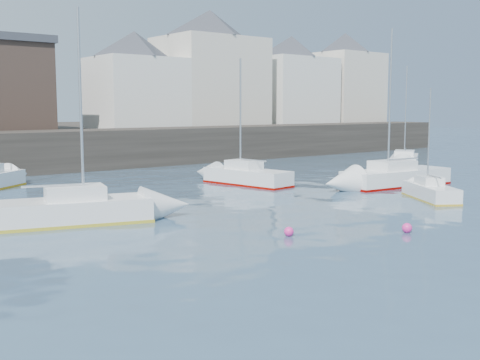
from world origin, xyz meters
TOP-DOWN VIEW (x-y plane):
  - quay_wall at (0.00, 35.00)m, footprint 90.00×5.00m
  - bldg_east_a at (20.00, 42.00)m, footprint 13.36×13.36m
  - bldg_east_b at (31.00, 41.50)m, footprint 11.88×11.88m
  - bldg_east_c at (40.00, 41.50)m, footprint 11.14×11.14m
  - bldg_east_d at (11.00, 41.50)m, footprint 11.14×11.14m
  - sailboat_b at (-7.13, 14.34)m, footprint 7.11×3.96m
  - sailboat_c at (10.13, 8.90)m, footprint 3.51×4.43m
  - sailboat_d at (13.24, 13.43)m, footprint 7.50×3.04m
  - sailboat_f at (6.57, 19.56)m, footprint 2.74×6.15m
  - sailboat_g at (24.45, 20.98)m, footprint 6.40×5.20m
  - buoy_near at (-1.66, 7.00)m, footprint 0.36×0.36m
  - buoy_mid at (2.30, 4.65)m, footprint 0.39×0.39m
  - buoy_far at (-4.47, 13.97)m, footprint 0.43×0.43m

SIDE VIEW (x-z plane):
  - buoy_near at x=-1.66m, z-range -0.18..0.18m
  - buoy_mid at x=2.30m, z-range -0.19..0.19m
  - buoy_far at x=-4.47m, z-range -0.22..0.22m
  - sailboat_c at x=10.13m, z-range -2.43..3.31m
  - sailboat_g at x=24.45m, z-range -3.56..4.47m
  - sailboat_f at x=6.57m, z-range -3.32..4.40m
  - sailboat_d at x=13.24m, z-range -4.10..5.23m
  - sailboat_b at x=-7.13m, z-range -3.79..4.93m
  - quay_wall at x=0.00m, z-range 0.00..3.00m
  - bldg_east_d at x=11.00m, z-range 2.89..11.84m
  - bldg_east_b at x=31.00m, z-range 2.89..12.84m
  - bldg_east_c at x=40.00m, z-range 2.90..13.85m
  - bldg_east_a at x=20.00m, z-range 2.91..14.71m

